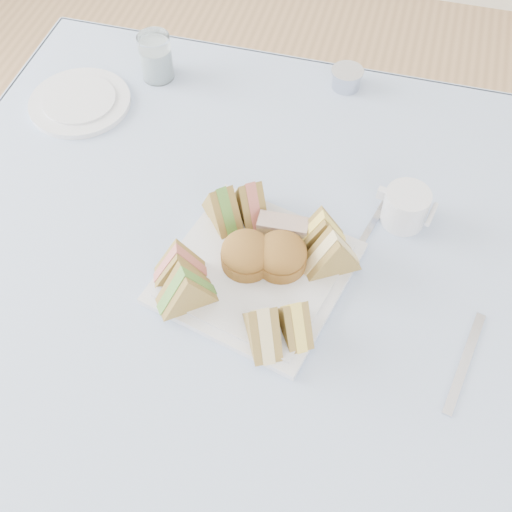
% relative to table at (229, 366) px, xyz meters
% --- Properties ---
extents(floor, '(4.00, 4.00, 0.00)m').
position_rel_table_xyz_m(floor, '(0.00, 0.00, -0.37)').
color(floor, '#9E7751').
rests_on(floor, ground).
extents(table, '(0.90, 0.90, 0.74)m').
position_rel_table_xyz_m(table, '(0.00, 0.00, 0.00)').
color(table, brown).
rests_on(table, floor).
extents(tablecloth, '(1.02, 1.02, 0.01)m').
position_rel_table_xyz_m(tablecloth, '(0.00, 0.00, 0.37)').
color(tablecloth, '#9FADD4').
rests_on(tablecloth, table).
extents(serving_plate, '(0.31, 0.31, 0.01)m').
position_rel_table_xyz_m(serving_plate, '(0.06, -0.02, 0.38)').
color(serving_plate, silver).
rests_on(serving_plate, tablecloth).
extents(sandwich_fl_a, '(0.09, 0.06, 0.07)m').
position_rel_table_xyz_m(sandwich_fl_a, '(-0.05, -0.05, 0.42)').
color(sandwich_fl_a, olive).
rests_on(sandwich_fl_a, serving_plate).
extents(sandwich_fl_b, '(0.09, 0.09, 0.08)m').
position_rel_table_xyz_m(sandwich_fl_b, '(-0.02, -0.09, 0.43)').
color(sandwich_fl_b, olive).
rests_on(sandwich_fl_b, serving_plate).
extents(sandwich_fr_a, '(0.07, 0.08, 0.07)m').
position_rel_table_xyz_m(sandwich_fr_a, '(0.14, -0.10, 0.42)').
color(sandwich_fr_a, olive).
rests_on(sandwich_fr_a, serving_plate).
extents(sandwich_fr_b, '(0.08, 0.09, 0.08)m').
position_rel_table_xyz_m(sandwich_fr_b, '(0.10, -0.12, 0.43)').
color(sandwich_fr_b, olive).
rests_on(sandwich_fr_b, serving_plate).
extents(sandwich_bl_a, '(0.08, 0.09, 0.07)m').
position_rel_table_xyz_m(sandwich_bl_a, '(-0.02, 0.07, 0.43)').
color(sandwich_bl_a, olive).
rests_on(sandwich_bl_a, serving_plate).
extents(sandwich_bl_b, '(0.08, 0.09, 0.07)m').
position_rel_table_xyz_m(sandwich_bl_b, '(0.02, 0.09, 0.42)').
color(sandwich_bl_b, olive).
rests_on(sandwich_bl_b, serving_plate).
extents(sandwich_br_a, '(0.10, 0.08, 0.08)m').
position_rel_table_xyz_m(sandwich_br_a, '(0.17, 0.02, 0.43)').
color(sandwich_br_a, olive).
rests_on(sandwich_br_a, serving_plate).
extents(sandwich_br_b, '(0.09, 0.06, 0.07)m').
position_rel_table_xyz_m(sandwich_br_b, '(0.14, 0.06, 0.42)').
color(sandwich_br_b, olive).
rests_on(sandwich_br_b, serving_plate).
extents(scone_left, '(0.09, 0.09, 0.05)m').
position_rel_table_xyz_m(scone_left, '(0.04, -0.01, 0.41)').
color(scone_left, '#975E28').
rests_on(scone_left, serving_plate).
extents(scone_right, '(0.09, 0.09, 0.05)m').
position_rel_table_xyz_m(scone_right, '(0.09, 0.01, 0.41)').
color(scone_right, '#975E28').
rests_on(scone_right, serving_plate).
extents(pastry_slice, '(0.08, 0.04, 0.04)m').
position_rel_table_xyz_m(pastry_slice, '(0.08, 0.06, 0.41)').
color(pastry_slice, tan).
rests_on(pastry_slice, serving_plate).
extents(side_plate, '(0.22, 0.22, 0.01)m').
position_rel_table_xyz_m(side_plate, '(-0.36, 0.27, 0.38)').
color(side_plate, silver).
rests_on(side_plate, tablecloth).
extents(water_glass, '(0.08, 0.08, 0.09)m').
position_rel_table_xyz_m(water_glass, '(-0.24, 0.38, 0.42)').
color(water_glass, white).
rests_on(water_glass, tablecloth).
extents(tea_strainer, '(0.08, 0.08, 0.03)m').
position_rel_table_xyz_m(tea_strainer, '(0.11, 0.45, 0.39)').
color(tea_strainer, '#B0B2C2').
rests_on(tea_strainer, tablecloth).
extents(knife, '(0.05, 0.17, 0.00)m').
position_rel_table_xyz_m(knife, '(0.38, -0.08, 0.38)').
color(knife, '#B0B2C2').
rests_on(knife, tablecloth).
extents(fork, '(0.06, 0.18, 0.00)m').
position_rel_table_xyz_m(fork, '(0.20, 0.07, 0.38)').
color(fork, '#B0B2C2').
rests_on(fork, tablecloth).
extents(creamer_jug, '(0.08, 0.08, 0.06)m').
position_rel_table_xyz_m(creamer_jug, '(0.26, 0.15, 0.41)').
color(creamer_jug, silver).
rests_on(creamer_jug, tablecloth).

